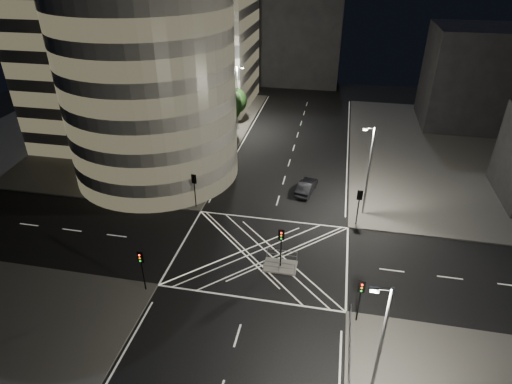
% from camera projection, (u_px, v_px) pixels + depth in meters
% --- Properties ---
extents(ground, '(120.00, 120.00, 0.00)m').
position_uv_depth(ground, '(262.00, 254.00, 40.78)').
color(ground, black).
rests_on(ground, ground).
extents(sidewalk_far_left, '(42.00, 42.00, 0.15)m').
position_uv_depth(sidewalk_far_left, '(116.00, 128.00, 68.54)').
color(sidewalk_far_left, '#5A5854').
rests_on(sidewalk_far_left, ground).
extents(sidewalk_far_right, '(42.00, 42.00, 0.15)m').
position_uv_depth(sidewalk_far_right, '(505.00, 159.00, 58.69)').
color(sidewalk_far_right, '#5A5854').
rests_on(sidewalk_far_right, ground).
extents(central_island, '(3.00, 2.00, 0.15)m').
position_uv_depth(central_island, '(280.00, 266.00, 39.13)').
color(central_island, slate).
rests_on(central_island, ground).
extents(office_tower_curved, '(30.00, 29.00, 27.20)m').
position_uv_depth(office_tower_curved, '(128.00, 63.00, 53.80)').
color(office_tower_curved, gray).
rests_on(office_tower_curved, sidewalk_far_left).
extents(office_block_rear, '(24.00, 16.00, 22.00)m').
position_uv_depth(office_block_rear, '(183.00, 40.00, 74.49)').
color(office_block_rear, gray).
rests_on(office_block_rear, sidewalk_far_left).
extents(building_right_far, '(14.00, 12.00, 15.00)m').
position_uv_depth(building_right_far, '(474.00, 77.00, 66.40)').
color(building_right_far, black).
rests_on(building_right_far, sidewalk_far_right).
extents(building_far_end, '(18.00, 8.00, 18.00)m').
position_uv_depth(building_far_end, '(296.00, 39.00, 86.07)').
color(building_far_end, black).
rests_on(building_far_end, ground).
extents(tree_a, '(4.37, 4.37, 6.70)m').
position_uv_depth(tree_a, '(185.00, 163.00, 48.01)').
color(tree_a, black).
rests_on(tree_a, sidewalk_far_left).
extents(tree_b, '(4.15, 4.15, 7.53)m').
position_uv_depth(tree_b, '(201.00, 135.00, 52.61)').
color(tree_b, black).
rests_on(tree_b, sidewalk_far_left).
extents(tree_c, '(4.78, 4.78, 7.67)m').
position_uv_depth(tree_c, '(215.00, 119.00, 57.81)').
color(tree_c, black).
rests_on(tree_c, sidewalk_far_left).
extents(tree_d, '(4.72, 4.72, 7.71)m').
position_uv_depth(tree_d, '(226.00, 105.00, 62.85)').
color(tree_d, black).
rests_on(tree_d, sidewalk_far_left).
extents(tree_e, '(3.56, 3.56, 5.68)m').
position_uv_depth(tree_e, '(236.00, 101.00, 68.62)').
color(tree_e, black).
rests_on(tree_e, sidewalk_far_left).
extents(traffic_signal_fl, '(0.55, 0.22, 4.00)m').
position_uv_depth(traffic_signal_fl, '(194.00, 185.00, 46.57)').
color(traffic_signal_fl, black).
rests_on(traffic_signal_fl, sidewalk_far_left).
extents(traffic_signal_nl, '(0.55, 0.22, 4.00)m').
position_uv_depth(traffic_signal_nl, '(141.00, 264.00, 35.04)').
color(traffic_signal_nl, black).
rests_on(traffic_signal_nl, sidewalk_near_left).
extents(traffic_signal_fr, '(0.55, 0.22, 4.00)m').
position_uv_depth(traffic_signal_fr, '(359.00, 201.00, 43.58)').
color(traffic_signal_fr, black).
rests_on(traffic_signal_fr, sidewalk_far_right).
extents(traffic_signal_nr, '(0.55, 0.22, 4.00)m').
position_uv_depth(traffic_signal_nr, '(361.00, 294.00, 32.05)').
color(traffic_signal_nr, black).
rests_on(traffic_signal_nr, sidewalk_near_right).
extents(traffic_signal_island, '(0.55, 0.22, 4.00)m').
position_uv_depth(traffic_signal_island, '(281.00, 241.00, 37.70)').
color(traffic_signal_island, black).
rests_on(traffic_signal_island, central_island).
extents(street_lamp_left_near, '(1.25, 0.25, 10.00)m').
position_uv_depth(street_lamp_left_near, '(202.00, 143.00, 49.76)').
color(street_lamp_left_near, slate).
rests_on(street_lamp_left_near, sidewalk_far_left).
extents(street_lamp_left_far, '(1.25, 0.25, 10.00)m').
position_uv_depth(street_lamp_left_far, '(238.00, 96.00, 65.01)').
color(street_lamp_left_far, slate).
rests_on(street_lamp_left_far, sidewalk_far_left).
extents(street_lamp_right_far, '(1.25, 0.25, 10.00)m').
position_uv_depth(street_lamp_right_far, '(368.00, 169.00, 44.01)').
color(street_lamp_right_far, slate).
rests_on(street_lamp_right_far, sidewalk_far_right).
extents(street_lamp_right_near, '(1.25, 0.25, 10.00)m').
position_uv_depth(street_lamp_right_near, '(379.00, 348.00, 24.52)').
color(street_lamp_right_near, slate).
rests_on(street_lamp_right_near, sidewalk_near_right).
extents(railing_near_right, '(0.06, 11.70, 1.10)m').
position_uv_depth(railing_near_right, '(350.00, 372.00, 28.72)').
color(railing_near_right, slate).
rests_on(railing_near_right, sidewalk_near_right).
extents(railing_island_south, '(2.80, 0.06, 1.10)m').
position_uv_depth(railing_island_south, '(279.00, 267.00, 38.05)').
color(railing_island_south, slate).
rests_on(railing_island_south, central_island).
extents(railing_island_north, '(2.80, 0.06, 1.10)m').
position_uv_depth(railing_island_north, '(282.00, 255.00, 39.58)').
color(railing_island_north, slate).
rests_on(railing_island_north, central_island).
extents(sedan, '(2.45, 4.87, 1.53)m').
position_uv_depth(sedan, '(306.00, 187.00, 50.52)').
color(sedan, black).
rests_on(sedan, ground).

